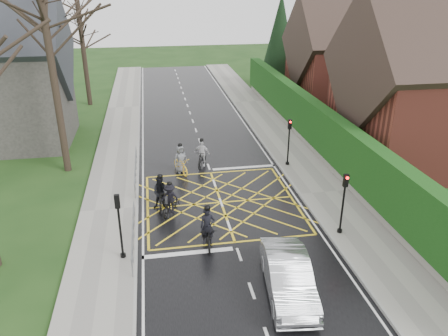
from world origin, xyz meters
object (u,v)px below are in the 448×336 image
object	(u,v)px
cyclist_rear	(208,232)
car	(288,276)
cyclist_front	(202,156)
cyclist_back	(161,196)
cyclist_lead	(181,162)
cyclist_mid	(170,201)

from	to	relation	value
cyclist_rear	car	bearing A→B (deg)	-53.84
cyclist_rear	cyclist_front	distance (m)	9.23
cyclist_front	car	bearing A→B (deg)	-59.65
cyclist_rear	cyclist_back	xyz separation A→B (m)	(-1.97, 3.83, 0.10)
cyclist_rear	cyclist_back	world-z (taller)	cyclist_rear
cyclist_back	cyclist_lead	xyz separation A→B (m)	(1.40, 4.56, -0.09)
cyclist_lead	car	size ratio (longest dim) A/B	0.45
cyclist_rear	car	world-z (taller)	cyclist_rear
cyclist_rear	cyclist_front	world-z (taller)	cyclist_rear
cyclist_lead	car	world-z (taller)	cyclist_lead
cyclist_front	car	distance (m)	13.18
car	cyclist_mid	bearing A→B (deg)	126.64
cyclist_rear	cyclist_lead	distance (m)	8.41
cyclist_rear	cyclist_back	size ratio (longest dim) A/B	1.03
cyclist_mid	cyclist_lead	distance (m)	5.16
cyclist_rear	cyclist_mid	distance (m)	3.65
cyclist_back	cyclist_lead	bearing A→B (deg)	80.74
cyclist_rear	cyclist_front	size ratio (longest dim) A/B	1.08
cyclist_back	car	world-z (taller)	cyclist_back
cyclist_front	cyclist_lead	xyz separation A→B (m)	(-1.44, -0.80, -0.03)
cyclist_rear	cyclist_mid	world-z (taller)	cyclist_rear
cyclist_rear	car	distance (m)	4.68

